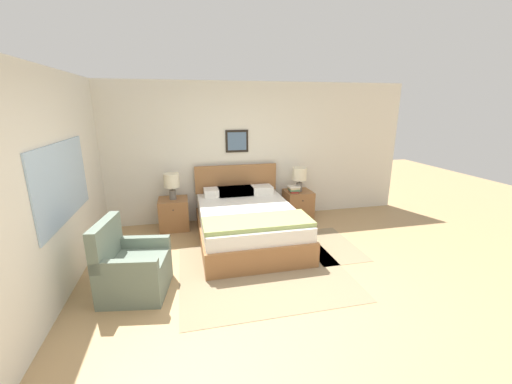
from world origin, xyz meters
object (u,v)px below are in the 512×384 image
at_px(armchair, 132,269).
at_px(table_lamp_by_door, 300,175).
at_px(nightstand_near_window, 174,214).
at_px(nightstand_by_door, 298,205).
at_px(table_lamp_near_window, 172,182).
at_px(bed, 247,222).

bearing_deg(armchair, table_lamp_by_door, 134.16).
xyz_separation_m(nightstand_near_window, nightstand_by_door, (2.38, 0.00, 0.00)).
xyz_separation_m(armchair, nightstand_by_door, (2.83, 1.98, -0.03)).
distance_m(nightstand_by_door, table_lamp_near_window, 2.45).
bearing_deg(bed, nightstand_near_window, 145.59).
distance_m(nightstand_near_window, table_lamp_by_door, 2.46).
distance_m(armchair, table_lamp_by_door, 3.51).
bearing_deg(table_lamp_near_window, armchair, -102.94).
bearing_deg(nightstand_by_door, table_lamp_by_door, -27.66).
relative_size(bed, nightstand_by_door, 3.94).
bearing_deg(armchair, bed, 134.81).
height_order(armchair, nightstand_by_door, armchair).
xyz_separation_m(bed, table_lamp_near_window, (-1.19, 0.81, 0.56)).
distance_m(armchair, nightstand_near_window, 2.03).
relative_size(bed, nightstand_near_window, 3.94).
bearing_deg(nightstand_near_window, table_lamp_near_window, -75.11).
height_order(bed, armchair, bed).
relative_size(nightstand_by_door, table_lamp_by_door, 1.19).
height_order(armchair, table_lamp_by_door, table_lamp_by_door).
xyz_separation_m(bed, nightstand_by_door, (1.19, 0.81, -0.04)).
xyz_separation_m(nightstand_near_window, table_lamp_by_door, (2.39, -0.01, 0.59)).
xyz_separation_m(bed, table_lamp_by_door, (1.20, 0.81, 0.56)).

